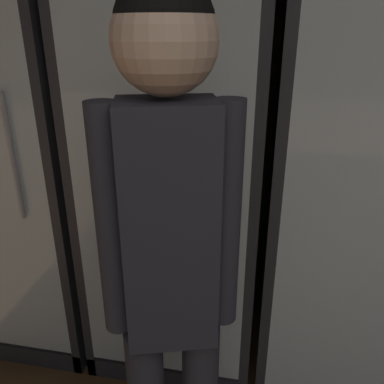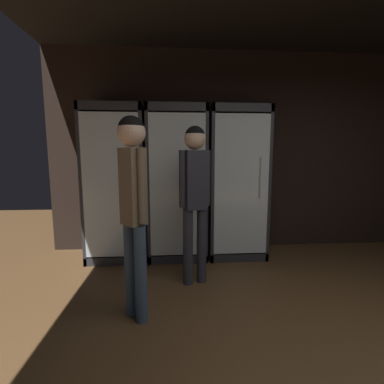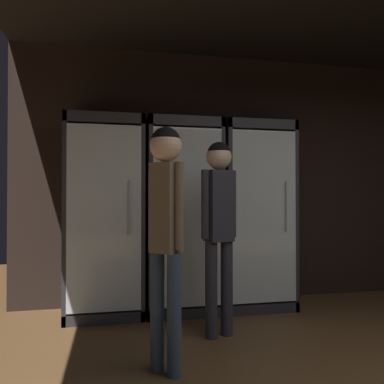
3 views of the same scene
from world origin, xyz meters
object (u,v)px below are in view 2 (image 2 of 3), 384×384
Objects in this scene: shopper_near at (195,187)px; shopper_far at (133,193)px; cooler_far_left at (118,186)px; cooler_left at (177,185)px; cooler_center at (235,185)px.

shopper_far is (-0.53, -0.58, 0.02)m from shopper_near.
cooler_far_left and cooler_left have the same top height.
cooler_far_left is 1.00× the size of cooler_left.
cooler_left and cooler_center have the same top height.
shopper_far reaches higher than shopper_near.
cooler_center is at bearing 53.68° from shopper_near.
cooler_left is (0.79, -0.00, 0.01)m from cooler_far_left.
shopper_far is at bearing -104.39° from cooler_left.
shopper_near is at bearing -126.32° from cooler_center.
cooler_center is at bearing 0.07° from cooler_left.
cooler_left reaches higher than shopper_near.
cooler_left is 1.47m from shopper_far.
cooler_left is at bearing -0.03° from cooler_far_left.
cooler_far_left is 1.27m from shopper_near.
cooler_far_left is 1.19× the size of shopper_far.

